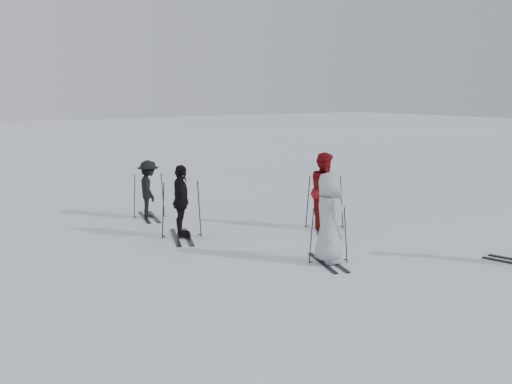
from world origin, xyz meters
TOP-DOWN VIEW (x-y plane):
  - ground at (0.00, 0.00)m, footprint 120.00×120.00m
  - skier_red at (1.72, 0.53)m, footprint 1.10×1.14m
  - skier_grey at (-0.33, -1.94)m, footprint 0.84×1.01m
  - skier_uphill_left at (-1.64, 1.64)m, footprint 0.75×1.05m
  - skier_uphill_far at (-1.22, 4.21)m, footprint 0.81×1.09m
  - skis_red at (1.72, 0.53)m, footprint 2.06×1.91m
  - skis_grey at (-0.33, -1.94)m, footprint 1.78×1.36m
  - skis_uphill_left at (-1.64, 1.64)m, footprint 2.09×1.63m
  - skis_uphill_far at (-1.22, 4.21)m, footprint 1.86×1.33m

SIDE VIEW (x-z plane):
  - ground at x=0.00m, z-range 0.00..0.00m
  - skis_grey at x=-0.33m, z-range 0.00..1.16m
  - skis_uphill_far at x=-1.22m, z-range 0.00..1.22m
  - skis_red at x=1.72m, z-range 0.00..1.35m
  - skis_uphill_left at x=-1.64m, z-range 0.00..1.35m
  - skier_uphill_far at x=-1.22m, z-range 0.00..1.50m
  - skier_uphill_left at x=-1.64m, z-range 0.00..1.66m
  - skier_grey at x=-0.33m, z-range 0.00..1.77m
  - skier_red at x=1.72m, z-range 0.00..1.85m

